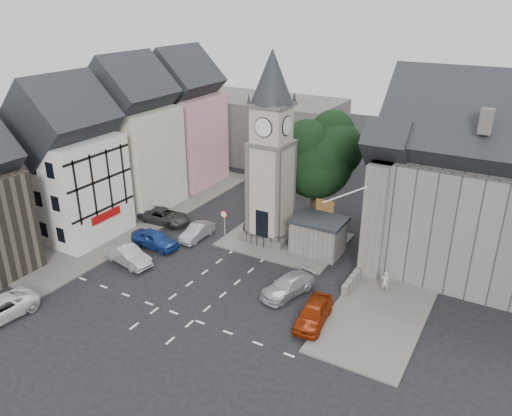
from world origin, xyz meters
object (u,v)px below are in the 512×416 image
Objects in this scene: pedestrian at (385,282)px; car_east_red at (313,313)px; clock_tower at (271,150)px; car_west_blue at (155,239)px; stone_shelter at (318,235)px.

car_east_red is at bearing 41.86° from pedestrian.
car_east_red is 6.69m from pedestrian.
clock_tower reaches higher than pedestrian.
pedestrian is at bearing -78.90° from car_west_blue.
clock_tower is at bearing -39.88° from pedestrian.
car_east_red is at bearing -98.34° from car_west_blue.
car_west_blue is (-7.65, -6.64, -7.37)m from clock_tower.
stone_shelter is at bearing -61.02° from car_west_blue.
car_west_blue is at bearing -139.05° from clock_tower.
car_west_blue is 19.36m from pedestrian.
clock_tower is 8.15m from stone_shelter.
stone_shelter is 0.98× the size of car_west_blue.
pedestrian is (11.50, -3.81, -7.26)m from clock_tower.
clock_tower reaches higher than stone_shelter.
car_west_blue is at bearing 162.60° from car_east_red.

